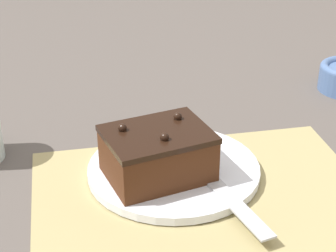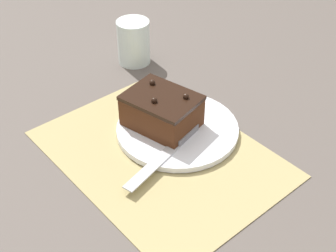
% 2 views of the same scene
% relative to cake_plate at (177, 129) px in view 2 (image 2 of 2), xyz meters
% --- Properties ---
extents(ground_plane, '(3.00, 3.00, 0.00)m').
position_rel_cake_plate_xyz_m(ground_plane, '(0.03, -0.07, -0.01)').
color(ground_plane, '#544C47').
extents(placemat_woven, '(0.46, 0.34, 0.00)m').
position_rel_cake_plate_xyz_m(placemat_woven, '(0.03, -0.07, -0.01)').
color(placemat_woven, tan).
rests_on(placemat_woven, ground_plane).
extents(cake_plate, '(0.25, 0.25, 0.01)m').
position_rel_cake_plate_xyz_m(cake_plate, '(0.00, 0.00, 0.00)').
color(cake_plate, white).
rests_on(cake_plate, placemat_woven).
extents(chocolate_cake, '(0.16, 0.14, 0.08)m').
position_rel_cake_plate_xyz_m(chocolate_cake, '(-0.03, -0.02, 0.04)').
color(chocolate_cake, '#472614').
rests_on(chocolate_cake, cake_plate).
extents(serving_knife, '(0.07, 0.21, 0.01)m').
position_rel_cake_plate_xyz_m(serving_knife, '(0.04, -0.05, 0.01)').
color(serving_knife, slate).
rests_on(serving_knife, cake_plate).
extents(drinking_glass, '(0.08, 0.08, 0.11)m').
position_rel_cake_plate_xyz_m(drinking_glass, '(-0.28, 0.11, 0.04)').
color(drinking_glass, silver).
rests_on(drinking_glass, ground_plane).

